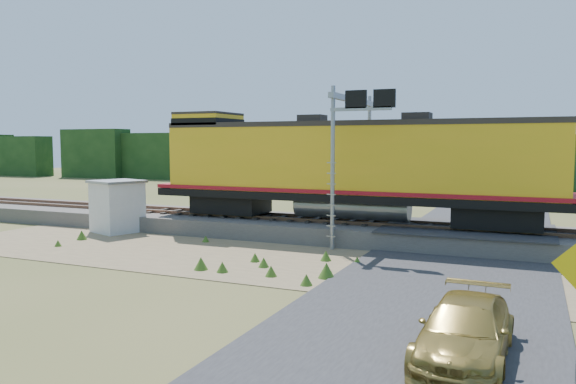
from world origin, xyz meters
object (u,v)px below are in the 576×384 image
at_px(shed, 117,206).
at_px(signal_gantry, 356,128).
at_px(locomotive, 346,165).
at_px(car, 465,331).

relative_size(shed, signal_gantry, 0.41).
bearing_deg(shed, signal_gantry, 29.08).
xyz_separation_m(locomotive, car, (6.83, -13.13, -2.84)).
bearing_deg(car, signal_gantry, 117.80).
distance_m(shed, car, 20.74).
bearing_deg(car, shed, 151.45).
distance_m(shed, signal_gantry, 12.56).
xyz_separation_m(locomotive, shed, (-11.11, -2.74, -2.13)).
height_order(signal_gantry, car, signal_gantry).
height_order(shed, car, shed).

